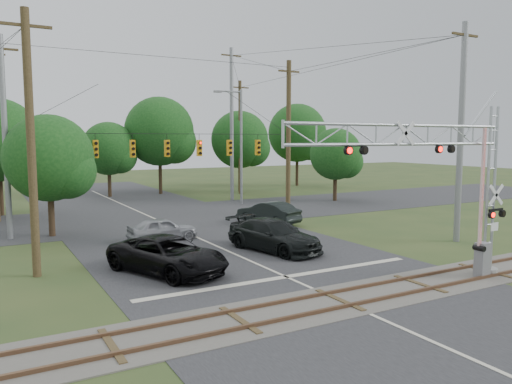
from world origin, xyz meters
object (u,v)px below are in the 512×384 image
car_dark (274,235)px  traffic_signal_span (180,141)px  crossing_gantry (440,174)px  pickup_black (168,255)px  sedan_silver (162,229)px  streetlight (239,141)px

car_dark → traffic_signal_span: bearing=83.8°
crossing_gantry → car_dark: 9.41m
traffic_signal_span → car_dark: bearing=-82.7°
pickup_black → car_dark: (6.21, 1.46, 0.01)m
traffic_signal_span → pickup_black: bearing=-113.3°
car_dark → sedan_silver: bearing=114.6°
sedan_silver → pickup_black: bearing=161.4°
crossing_gantry → streetlight: 25.86m
car_dark → streetlight: bearing=54.6°
pickup_black → sedan_silver: pickup_black is taller
crossing_gantry → traffic_signal_span: 18.76m
car_dark → streetlight: (6.85, 17.06, 4.77)m
crossing_gantry → car_dark: size_ratio=1.94×
crossing_gantry → streetlight: bearing=80.0°
traffic_signal_span → pickup_black: (-4.93, -11.44, -4.83)m
streetlight → crossing_gantry: bearing=-100.0°
crossing_gantry → sedan_silver: 15.60m
streetlight → sedan_silver: bearing=-133.1°
crossing_gantry → sedan_silver: (-6.52, 13.67, -3.72)m
car_dark → sedan_silver: (-4.16, 5.29, -0.14)m
car_dark → streetlight: 18.99m
traffic_signal_span → sedan_silver: bearing=-121.5°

